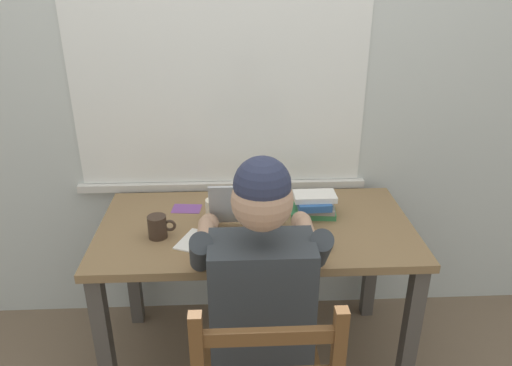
% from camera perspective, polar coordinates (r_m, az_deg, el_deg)
% --- Properties ---
extents(ground_plane, '(8.00, 8.00, 0.00)m').
position_cam_1_polar(ground_plane, '(2.54, -0.01, -19.60)').
color(ground_plane, brown).
extents(back_wall, '(6.00, 0.08, 2.60)m').
position_cam_1_polar(back_wall, '(2.30, -0.61, 12.67)').
color(back_wall, beige).
rests_on(back_wall, ground).
extents(desk, '(1.35, 0.69, 0.74)m').
position_cam_1_polar(desk, '(2.15, -0.01, -7.36)').
color(desk, olive).
rests_on(desk, ground).
extents(seated_person, '(0.50, 0.60, 1.25)m').
position_cam_1_polar(seated_person, '(1.77, 0.44, -12.86)').
color(seated_person, '#33383D').
rests_on(seated_person, ground).
extents(laptop, '(0.33, 0.32, 0.22)m').
position_cam_1_polar(laptop, '(1.95, -0.73, -5.50)').
color(laptop, '#ADAFB2').
rests_on(laptop, desk).
extents(computer_mouse, '(0.06, 0.10, 0.03)m').
position_cam_1_polar(computer_mouse, '(1.96, 8.07, -6.87)').
color(computer_mouse, black).
rests_on(computer_mouse, desk).
extents(coffee_mug_white, '(0.11, 0.08, 0.10)m').
position_cam_1_polar(coffee_mug_white, '(2.11, -4.86, -3.19)').
color(coffee_mug_white, beige).
rests_on(coffee_mug_white, desk).
extents(coffee_mug_dark, '(0.12, 0.08, 0.10)m').
position_cam_1_polar(coffee_mug_dark, '(2.02, -11.46, -5.07)').
color(coffee_mug_dark, '#38281E').
rests_on(coffee_mug_dark, desk).
extents(book_stack_main, '(0.21, 0.17, 0.11)m').
position_cam_1_polar(book_stack_main, '(2.17, 6.82, -2.54)').
color(book_stack_main, '#38844C').
rests_on(book_stack_main, desk).
extents(paper_pile_near_laptop, '(0.25, 0.23, 0.01)m').
position_cam_1_polar(paper_pile_near_laptop, '(1.97, -6.02, -7.00)').
color(paper_pile_near_laptop, white).
rests_on(paper_pile_near_laptop, desk).
extents(landscape_photo_print, '(0.14, 0.10, 0.00)m').
position_cam_1_polar(landscape_photo_print, '(2.25, -8.17, -3.01)').
color(landscape_photo_print, '#7A4293').
rests_on(landscape_photo_print, desk).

